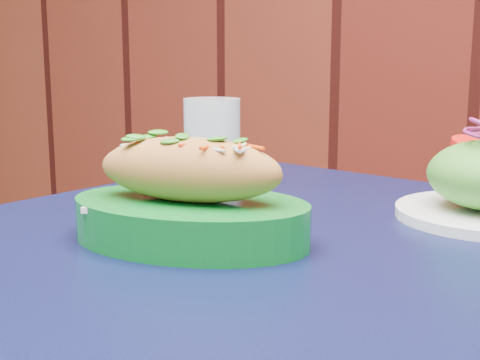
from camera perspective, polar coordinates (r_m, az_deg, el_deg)
The scene contains 3 objects.
cafe_table at distance 0.72m, azimuth 4.79°, elevation -12.34°, with size 0.92×0.92×0.75m.
banh_mi_basket at distance 0.69m, azimuth -4.31°, elevation -1.71°, with size 0.28×0.21×0.12m.
water_glass at distance 0.95m, azimuth -2.39°, elevation 3.06°, with size 0.08×0.08×0.13m, color silver.
Camera 1 is at (0.78, 1.15, 0.95)m, focal length 50.00 mm.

